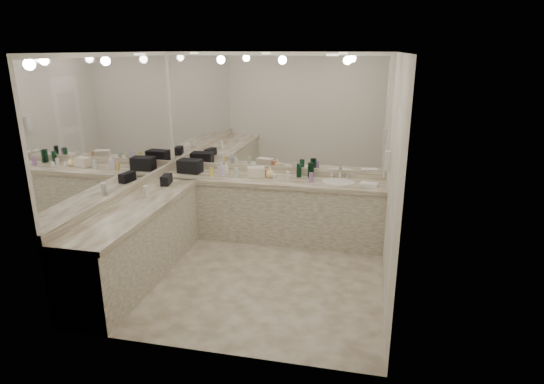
% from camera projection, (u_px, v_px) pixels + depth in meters
% --- Properties ---
extents(floor, '(3.20, 3.20, 0.00)m').
position_uv_depth(floor, '(249.00, 275.00, 5.54)').
color(floor, beige).
rests_on(floor, ground).
extents(ceiling, '(3.20, 3.20, 0.00)m').
position_uv_depth(ceiling, '(246.00, 52.00, 4.76)').
color(ceiling, white).
rests_on(ceiling, floor).
extents(wall_back, '(3.20, 0.02, 2.60)m').
position_uv_depth(wall_back, '(275.00, 146.00, 6.54)').
color(wall_back, silver).
rests_on(wall_back, floor).
extents(wall_left, '(0.02, 3.00, 2.60)m').
position_uv_depth(wall_left, '(120.00, 165.00, 5.47)').
color(wall_left, silver).
rests_on(wall_left, floor).
extents(wall_right, '(0.02, 3.00, 2.60)m').
position_uv_depth(wall_right, '(393.00, 181.00, 4.82)').
color(wall_right, silver).
rests_on(wall_right, floor).
extents(vanity_back_base, '(3.20, 0.60, 0.84)m').
position_uv_depth(vanity_back_base, '(271.00, 210.00, 6.53)').
color(vanity_back_base, beige).
rests_on(vanity_back_base, floor).
extents(vanity_back_top, '(3.20, 0.64, 0.06)m').
position_uv_depth(vanity_back_top, '(270.00, 180.00, 6.39)').
color(vanity_back_top, beige).
rests_on(vanity_back_top, vanity_back_base).
extents(vanity_left_base, '(0.60, 2.40, 0.84)m').
position_uv_depth(vanity_left_base, '(137.00, 244.00, 5.40)').
color(vanity_left_base, beige).
rests_on(vanity_left_base, floor).
extents(vanity_left_top, '(0.64, 2.42, 0.06)m').
position_uv_depth(vanity_left_top, '(134.00, 209.00, 5.26)').
color(vanity_left_top, beige).
rests_on(vanity_left_top, vanity_left_base).
extents(backsplash_back, '(3.20, 0.04, 0.10)m').
position_uv_depth(backsplash_back, '(275.00, 170.00, 6.63)').
color(backsplash_back, beige).
rests_on(backsplash_back, vanity_back_top).
extents(backsplash_left, '(0.04, 3.00, 0.10)m').
position_uv_depth(backsplash_left, '(124.00, 193.00, 5.57)').
color(backsplash_left, beige).
rests_on(backsplash_left, vanity_left_top).
extents(mirror_back, '(3.12, 0.01, 1.55)m').
position_uv_depth(mirror_back, '(275.00, 113.00, 6.39)').
color(mirror_back, white).
rests_on(mirror_back, wall_back).
extents(mirror_left, '(0.01, 2.92, 1.55)m').
position_uv_depth(mirror_left, '(116.00, 126.00, 5.33)').
color(mirror_left, white).
rests_on(mirror_left, wall_left).
extents(sink, '(0.44, 0.44, 0.03)m').
position_uv_depth(sink, '(338.00, 182.00, 6.19)').
color(sink, white).
rests_on(sink, vanity_back_top).
extents(faucet, '(0.24, 0.16, 0.14)m').
position_uv_depth(faucet, '(340.00, 173.00, 6.37)').
color(faucet, silver).
rests_on(faucet, vanity_back_top).
extents(wall_phone, '(0.06, 0.10, 0.24)m').
position_uv_depth(wall_phone, '(387.00, 161.00, 5.47)').
color(wall_phone, white).
rests_on(wall_phone, wall_right).
extents(door, '(0.02, 0.82, 2.10)m').
position_uv_depth(door, '(391.00, 219.00, 4.44)').
color(door, white).
rests_on(door, wall_right).
extents(black_toiletry_bag, '(0.35, 0.24, 0.19)m').
position_uv_depth(black_toiletry_bag, '(190.00, 166.00, 6.64)').
color(black_toiletry_bag, black).
rests_on(black_toiletry_bag, vanity_back_top).
extents(black_bag_spill, '(0.15, 0.26, 0.13)m').
position_uv_depth(black_bag_spill, '(166.00, 179.00, 6.08)').
color(black_bag_spill, black).
rests_on(black_bag_spill, vanity_left_top).
extents(cream_cosmetic_case, '(0.27, 0.21, 0.14)m').
position_uv_depth(cream_cosmetic_case, '(256.00, 172.00, 6.42)').
color(cream_cosmetic_case, beige).
rests_on(cream_cosmetic_case, vanity_back_top).
extents(hand_towel, '(0.26, 0.20, 0.04)m').
position_uv_depth(hand_towel, '(369.00, 185.00, 6.02)').
color(hand_towel, white).
rests_on(hand_towel, vanity_back_top).
extents(lotion_left, '(0.07, 0.07, 0.15)m').
position_uv_depth(lotion_left, '(146.00, 191.00, 5.54)').
color(lotion_left, white).
rests_on(lotion_left, vanity_left_top).
extents(soap_bottle_a, '(0.09, 0.09, 0.19)m').
position_uv_depth(soap_bottle_a, '(226.00, 168.00, 6.54)').
color(soap_bottle_a, white).
rests_on(soap_bottle_a, vanity_back_top).
extents(soap_bottle_b, '(0.11, 0.11, 0.20)m').
position_uv_depth(soap_bottle_b, '(222.00, 168.00, 6.51)').
color(soap_bottle_b, silver).
rests_on(soap_bottle_b, vanity_back_top).
extents(soap_bottle_c, '(0.12, 0.12, 0.15)m').
position_uv_depth(soap_bottle_c, '(270.00, 172.00, 6.39)').
color(soap_bottle_c, '#FAEA98').
rests_on(soap_bottle_c, vanity_back_top).
extents(green_bottle_0, '(0.07, 0.07, 0.21)m').
position_uv_depth(green_bottle_0, '(310.00, 170.00, 6.39)').
color(green_bottle_0, '#154C2F').
rests_on(green_bottle_0, vanity_back_top).
extents(green_bottle_1, '(0.06, 0.06, 0.21)m').
position_uv_depth(green_bottle_1, '(312.00, 171.00, 6.36)').
color(green_bottle_1, '#154C2F').
rests_on(green_bottle_1, vanity_back_top).
extents(green_bottle_2, '(0.07, 0.07, 0.19)m').
position_uv_depth(green_bottle_2, '(299.00, 170.00, 6.42)').
color(green_bottle_2, '#154C2F').
rests_on(green_bottle_2, vanity_back_top).
extents(amenity_bottle_0, '(0.05, 0.05, 0.07)m').
position_uv_depth(amenity_bottle_0, '(288.00, 178.00, 6.28)').
color(amenity_bottle_0, white).
rests_on(amenity_bottle_0, vanity_back_top).
extents(amenity_bottle_1, '(0.05, 0.05, 0.08)m').
position_uv_depth(amenity_bottle_1, '(197.00, 169.00, 6.72)').
color(amenity_bottle_1, '#E57F66').
rests_on(amenity_bottle_1, vanity_back_top).
extents(amenity_bottle_2, '(0.06, 0.06, 0.07)m').
position_uv_depth(amenity_bottle_2, '(275.00, 176.00, 6.36)').
color(amenity_bottle_2, white).
rests_on(amenity_bottle_2, vanity_back_top).
extents(amenity_bottle_3, '(0.06, 0.06, 0.13)m').
position_uv_depth(amenity_bottle_3, '(311.00, 177.00, 6.19)').
color(amenity_bottle_3, '#9966B2').
rests_on(amenity_bottle_3, vanity_back_top).
extents(amenity_bottle_4, '(0.06, 0.06, 0.11)m').
position_uv_depth(amenity_bottle_4, '(288.00, 175.00, 6.35)').
color(amenity_bottle_4, white).
rests_on(amenity_bottle_4, vanity_back_top).
extents(amenity_bottle_5, '(0.04, 0.04, 0.13)m').
position_uv_depth(amenity_bottle_5, '(211.00, 171.00, 6.49)').
color(amenity_bottle_5, '#F2D84C').
rests_on(amenity_bottle_5, vanity_back_top).
extents(amenity_bottle_6, '(0.06, 0.06, 0.12)m').
position_uv_depth(amenity_bottle_6, '(267.00, 173.00, 6.41)').
color(amenity_bottle_6, '#E57F66').
rests_on(amenity_bottle_6, vanity_back_top).
extents(amenity_bottle_7, '(0.06, 0.06, 0.14)m').
position_uv_depth(amenity_bottle_7, '(236.00, 173.00, 6.40)').
color(amenity_bottle_7, silver).
rests_on(amenity_bottle_7, vanity_back_top).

